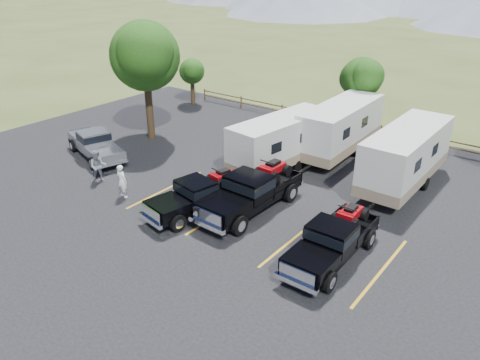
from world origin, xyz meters
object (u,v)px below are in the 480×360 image
Objects in this scene: trailer_left at (281,142)px; trailer_center at (341,128)px; person_a at (122,181)px; tree_big_nw at (145,56)px; trailer_right at (406,157)px; rig_center at (252,191)px; person_b at (98,166)px; rig_left at (200,194)px; pickup_silver at (95,144)px; rig_right at (333,240)px.

trailer_left is 4.37m from trailer_center.
person_a is (-6.16, -12.12, -0.80)m from trailer_center.
tree_big_nw reaches higher than trailer_left.
tree_big_nw is 0.90× the size of trailer_left.
trailer_right is at bearing 23.23° from trailer_left.
rig_center is at bearing -64.57° from trailer_left.
trailer_right is (4.82, -2.12, 0.01)m from trailer_center.
person_b is (-6.86, -7.73, -0.67)m from trailer_left.
trailer_left reaches higher than rig_left.
rig_center reaches higher than person_b.
person_b is at bearing 72.10° from pickup_silver.
trailer_center reaches higher than trailer_left.
rig_right is at bearing -13.80° from rig_center.
tree_big_nw reaches higher than person_b.
rig_center is 3.62× the size of person_a.
trailer_right is at bearing -24.69° from trailer_center.
trailer_right reaches higher than rig_right.
pickup_silver is at bearing -176.16° from rig_center.
rig_left is 0.66× the size of trailer_left.
trailer_left is 9.26m from person_a.
rig_center is at bearing -91.47° from trailer_center.
trailer_left is 4.92× the size of person_a.
rig_right is 13.66m from person_b.
rig_right is at bearing 12.79° from rig_left.
rig_right is (16.56, -5.44, -4.64)m from tree_big_nw.
pickup_silver is (-11.55, -0.46, -0.16)m from rig_center.
rig_left is 0.99× the size of pickup_silver.
pickup_silver is at bearing -90.72° from tree_big_nw.
trailer_right reaches higher than person_b.
tree_big_nw is 1.34× the size of pickup_silver.
rig_right is 9.46m from trailer_left.
person_a is at bearing 82.42° from pickup_silver.
trailer_right reaches higher than person_a.
trailer_center reaches higher than rig_center.
tree_big_nw is at bearing -157.02° from trailer_center.
rig_left is 0.89× the size of rig_center.
trailer_center is 5.08× the size of person_b.
tree_big_nw is 1.38× the size of rig_right.
rig_center is at bearing -32.71° from person_b.
tree_big_nw is at bearing -165.94° from trailer_left.
rig_left is 2.53m from rig_center.
person_b is at bearing -175.69° from rig_right.
trailer_left is (0.25, 6.81, 0.70)m from rig_left.
tree_big_nw is 12.05m from rig_left.
rig_left is 7.01m from rig_right.
trailer_center is (2.02, 10.80, 0.80)m from rig_left.
trailer_center is at bearing 146.45° from pickup_silver.
person_a is (-6.08, -2.94, -0.14)m from rig_center.
rig_left is 4.34m from person_a.
trailer_right is at bearing 10.43° from tree_big_nw.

